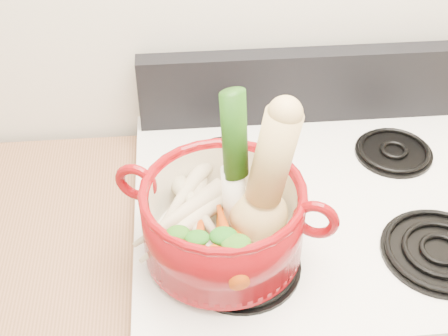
{
  "coord_description": "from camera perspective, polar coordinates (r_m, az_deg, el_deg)",
  "views": [
    {
      "loc": [
        -0.29,
        0.48,
        1.84
      ],
      "look_at": [
        -0.22,
        1.26,
        1.18
      ],
      "focal_mm": 50.0,
      "sensor_mm": 36.0,
      "label": 1
    }
  ],
  "objects": [
    {
      "name": "cooktop",
      "position": [
        1.32,
        9.01,
        -3.51
      ],
      "size": [
        0.78,
        0.67,
        0.03
      ],
      "primitive_type": "cube",
      "color": "white",
      "rests_on": "stove_body"
    },
    {
      "name": "control_backsplash",
      "position": [
        1.49,
        7.05,
        7.47
      ],
      "size": [
        0.76,
        0.05,
        0.18
      ],
      "primitive_type": "cube",
      "color": "black",
      "rests_on": "cooktop"
    },
    {
      "name": "burner_front_left",
      "position": [
        1.17,
        1.55,
        -8.72
      ],
      "size": [
        0.22,
        0.22,
        0.02
      ],
      "primitive_type": "cylinder",
      "color": "black",
      "rests_on": "cooktop"
    },
    {
      "name": "burner_front_right",
      "position": [
        1.26,
        19.17,
        -7.11
      ],
      "size": [
        0.22,
        0.22,
        0.02
      ],
      "primitive_type": "cylinder",
      "color": "black",
      "rests_on": "cooktop"
    },
    {
      "name": "burner_back_left",
      "position": [
        1.38,
        0.22,
        0.71
      ],
      "size": [
        0.17,
        0.17,
        0.02
      ],
      "primitive_type": "cylinder",
      "color": "black",
      "rests_on": "cooktop"
    },
    {
      "name": "burner_back_right",
      "position": [
        1.46,
        15.27,
        1.52
      ],
      "size": [
        0.17,
        0.17,
        0.02
      ],
      "primitive_type": "cylinder",
      "color": "black",
      "rests_on": "cooktop"
    },
    {
      "name": "dutch_oven",
      "position": [
        1.13,
        -0.09,
        -4.78
      ],
      "size": [
        0.38,
        0.38,
        0.14
      ],
      "primitive_type": "cylinder",
      "rotation": [
        0.0,
        0.0,
        -0.38
      ],
      "color": "maroon",
      "rests_on": "burner_front_left"
    },
    {
      "name": "pot_handle_left",
      "position": [
        1.14,
        -8.05,
        -1.29
      ],
      "size": [
        0.08,
        0.05,
        0.08
      ],
      "primitive_type": "torus",
      "rotation": [
        1.57,
        0.0,
        -0.38
      ],
      "color": "maroon",
      "rests_on": "dutch_oven"
    },
    {
      "name": "pot_handle_right",
      "position": [
        1.07,
        8.41,
        -4.69
      ],
      "size": [
        0.08,
        0.05,
        0.08
      ],
      "primitive_type": "torus",
      "rotation": [
        1.57,
        0.0,
        -0.38
      ],
      "color": "maroon",
      "rests_on": "dutch_oven"
    },
    {
      "name": "squash",
      "position": [
        1.07,
        3.37,
        -0.93
      ],
      "size": [
        0.17,
        0.13,
        0.29
      ],
      "primitive_type": null,
      "rotation": [
        0.0,
        0.16,
        0.12
      ],
      "color": "#D7B46E",
      "rests_on": "dutch_oven"
    },
    {
      "name": "leek",
      "position": [
        1.08,
        0.98,
        0.29
      ],
      "size": [
        0.08,
        0.09,
        0.31
      ],
      "primitive_type": "cylinder",
      "rotation": [
        -0.11,
        0.0,
        0.42
      ],
      "color": "white",
      "rests_on": "dutch_oven"
    },
    {
      "name": "ginger",
      "position": [
        1.2,
        1.28,
        -2.94
      ],
      "size": [
        0.08,
        0.06,
        0.04
      ],
      "primitive_type": "ellipsoid",
      "rotation": [
        0.0,
        0.0,
        -0.02
      ],
      "color": "tan",
      "rests_on": "dutch_oven"
    },
    {
      "name": "parsnip_0",
      "position": [
        1.16,
        -2.42,
        -4.67
      ],
      "size": [
        0.06,
        0.23,
        0.06
      ],
      "primitive_type": "cone",
      "rotation": [
        1.66,
        0.0,
        -0.06
      ],
      "color": "beige",
      "rests_on": "dutch_oven"
    },
    {
      "name": "parsnip_1",
      "position": [
        1.14,
        -3.61,
        -5.19
      ],
      "size": [
        0.19,
        0.17,
        0.06
      ],
      "primitive_type": "cone",
      "rotation": [
        1.66,
        0.0,
        -0.9
      ],
      "color": "beige",
      "rests_on": "dutch_oven"
    },
    {
      "name": "parsnip_2",
      "position": [
        1.17,
        -2.79,
        -3.2
      ],
      "size": [
        0.14,
        0.21,
        0.06
      ],
      "primitive_type": "cone",
      "rotation": [
        1.66,
        0.0,
        0.48
      ],
      "color": "beige",
      "rests_on": "dutch_oven"
    },
    {
      "name": "parsnip_3",
      "position": [
        1.14,
        -4.12,
        -4.22
      ],
      "size": [
        0.19,
        0.15,
        0.06
      ],
      "primitive_type": "cone",
      "rotation": [
        1.66,
        0.0,
        -1.0
      ],
      "color": "beige",
      "rests_on": "dutch_oven"
    },
    {
      "name": "parsnip_4",
      "position": [
        1.18,
        -3.45,
        -2.02
      ],
      "size": [
        0.16,
        0.21,
        0.06
      ],
      "primitive_type": "cone",
      "rotation": [
        1.66,
        0.0,
        -0.57
      ],
      "color": "beige",
      "rests_on": "dutch_oven"
    },
    {
      "name": "carrot_0",
      "position": [
        1.13,
        -0.21,
        -6.25
      ],
      "size": [
        0.04,
        0.18,
        0.05
      ],
      "primitive_type": "cone",
      "rotation": [
        1.66,
        0.0,
        -0.05
      ],
      "color": "#CD510A",
      "rests_on": "dutch_oven"
    },
    {
      "name": "carrot_1",
      "position": [
        1.12,
        -2.22,
        -6.8
      ],
      "size": [
        0.04,
        0.15,
        0.04
      ],
      "primitive_type": "cone",
      "rotation": [
        1.66,
        0.0,
        -0.09
      ],
      "color": "red",
      "rests_on": "dutch_oven"
    },
    {
      "name": "carrot_2",
      "position": [
        1.1,
        1.15,
        -7.13
      ],
      "size": [
        0.06,
        0.17,
        0.04
      ],
      "primitive_type": "cone",
      "rotation": [
        1.66,
        0.0,
        -0.17
      ],
      "color": "#CB610A",
      "rests_on": "dutch_oven"
    },
    {
      "name": "carrot_3",
      "position": [
        1.09,
        -1.28,
        -7.71
      ],
      "size": [
        0.13,
        0.1,
        0.04
      ],
      "primitive_type": "cone",
      "rotation": [
        1.66,
        0.0,
        -1.04
      ],
      "color": "#BF5409",
      "rests_on": "dutch_oven"
    },
    {
      "name": "carrot_4",
      "position": [
        1.08,
        0.42,
        -6.99
      ],
      "size": [
        0.06,
        0.18,
        0.05
      ],
      "primitive_type": "cone",
      "rotation": [
        1.66,
        0.0,
        0.11
      ],
      "color": "#CC570A",
      "rests_on": "dutch_oven"
    }
  ]
}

